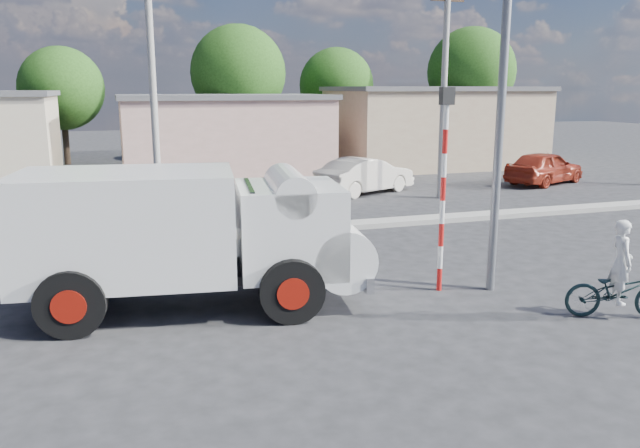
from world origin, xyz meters
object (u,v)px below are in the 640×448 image
object	(u,v)px
traffic_pole	(444,173)
streetlight	(497,57)
cyclist	(620,277)
car_red	(544,167)
car_cream	(365,175)
bicycle	(618,291)
truck	(196,233)

from	to	relation	value
traffic_pole	streetlight	distance (m)	2.56
cyclist	traffic_pole	xyz separation A→B (m)	(-2.44, 2.54, 1.78)
car_red	car_cream	bearing A→B (deg)	66.88
cyclist	car_red	distance (m)	17.90
car_cream	streetlight	xyz separation A→B (m)	(-2.46, -12.88, 4.21)
bicycle	car_cream	distance (m)	15.15
traffic_pole	streetlight	bearing A→B (deg)	-17.73
cyclist	car_cream	xyz separation A→B (m)	(0.95, 15.12, -0.06)
bicycle	car_cream	xyz separation A→B (m)	(0.95, 15.12, 0.23)
truck	streetlight	distance (m)	7.03
truck	traffic_pole	xyz separation A→B (m)	(5.14, -0.58, 1.05)
bicycle	cyclist	size ratio (longest dim) A/B	1.22
car_cream	car_red	size ratio (longest dim) A/B	1.02
car_red	traffic_pole	distance (m)	17.56
truck	bicycle	world-z (taller)	truck
car_cream	streetlight	size ratio (longest dim) A/B	0.51
cyclist	streetlight	size ratio (longest dim) A/B	0.18
cyclist	car_cream	distance (m)	15.15
bicycle	car_red	size ratio (longest dim) A/B	0.44
truck	streetlight	xyz separation A→B (m)	(6.08, -0.88, 3.42)
bicycle	truck	bearing A→B (deg)	89.03
bicycle	cyclist	distance (m)	0.29
bicycle	car_red	xyz separation A→B (m)	(9.83, 14.96, 0.24)
streetlight	cyclist	bearing A→B (deg)	-56.13
bicycle	traffic_pole	world-z (taller)	traffic_pole
car_cream	streetlight	bearing A→B (deg)	145.06
streetlight	traffic_pole	bearing A→B (deg)	162.27
cyclist	car_cream	bearing A→B (deg)	17.78
traffic_pole	car_cream	bearing A→B (deg)	74.89
car_cream	traffic_pole	world-z (taller)	traffic_pole
streetlight	car_red	bearing A→B (deg)	48.28
car_red	traffic_pole	xyz separation A→B (m)	(-12.28, -12.42, 1.83)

